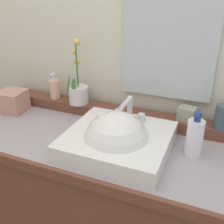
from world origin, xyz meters
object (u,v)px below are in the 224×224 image
object	(u,v)px
soap_dispenser	(55,88)
lotion_bottle	(195,137)
sink_basin	(117,143)
trinket_box	(187,114)
tissue_box	(13,101)
tumbler_cup	(223,117)
soap_bar	(103,115)
potted_plant	(78,91)

from	to	relation	value
soap_dispenser	lotion_bottle	size ratio (longest dim) A/B	0.74
sink_basin	trinket_box	distance (m)	0.36
tissue_box	trinket_box	bearing A→B (deg)	8.76
sink_basin	tumbler_cup	bearing A→B (deg)	33.36
sink_basin	trinket_box	size ratio (longest dim) A/B	5.44
sink_basin	trinket_box	world-z (taller)	sink_basin
sink_basin	soap_bar	size ratio (longest dim) A/B	5.94
soap_bar	potted_plant	world-z (taller)	potted_plant
soap_dispenser	tumbler_cup	size ratio (longest dim) A/B	1.29
soap_bar	lotion_bottle	xyz separation A→B (m)	(0.41, -0.04, -0.00)
soap_bar	tissue_box	world-z (taller)	tissue_box
soap_bar	tumbler_cup	distance (m)	0.52
potted_plant	tissue_box	bearing A→B (deg)	-159.61
potted_plant	tissue_box	size ratio (longest dim) A/B	2.54
soap_bar	potted_plant	distance (m)	0.25
potted_plant	soap_dispenser	bearing A→B (deg)	176.51
soap_bar	trinket_box	world-z (taller)	trinket_box
soap_dispenser	trinket_box	bearing A→B (deg)	0.31
potted_plant	tissue_box	xyz separation A→B (m)	(-0.33, -0.12, -0.07)
soap_bar	lotion_bottle	distance (m)	0.41
trinket_box	lotion_bottle	bearing A→B (deg)	-63.87
tumbler_cup	trinket_box	size ratio (longest dim) A/B	1.41
lotion_bottle	potted_plant	bearing A→B (deg)	164.24
lotion_bottle	tissue_box	xyz separation A→B (m)	(-0.94, 0.05, -0.02)
soap_dispenser	tissue_box	bearing A→B (deg)	-143.74
soap_bar	lotion_bottle	bearing A→B (deg)	-5.06
potted_plant	tumbler_cup	size ratio (longest dim) A/B	3.05
soap_bar	trinket_box	xyz separation A→B (m)	(0.35, 0.15, 0.00)
potted_plant	soap_dispenser	distance (m)	0.15
sink_basin	tumbler_cup	size ratio (longest dim) A/B	3.85
soap_bar	soap_dispenser	size ratio (longest dim) A/B	0.50
soap_bar	sink_basin	bearing A→B (deg)	-46.57
soap_dispenser	potted_plant	bearing A→B (deg)	-3.49
potted_plant	lotion_bottle	distance (m)	0.64
soap_bar	soap_dispenser	world-z (taller)	soap_dispenser
trinket_box	potted_plant	bearing A→B (deg)	-170.09
tissue_box	soap_dispenser	bearing A→B (deg)	36.26
tumbler_cup	lotion_bottle	world-z (taller)	lotion_bottle
sink_basin	soap_bar	bearing A→B (deg)	133.43
potted_plant	lotion_bottle	size ratio (longest dim) A/B	1.76
sink_basin	tissue_box	world-z (taller)	sink_basin
tumbler_cup	trinket_box	bearing A→B (deg)	173.38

